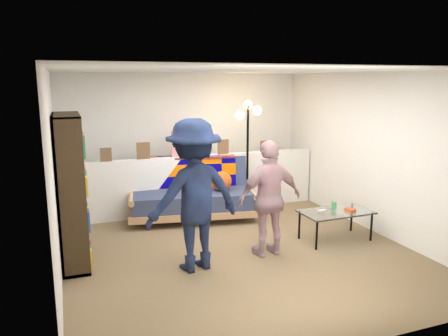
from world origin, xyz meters
name	(u,v)px	position (x,y,z in m)	size (l,w,h in m)	color
ground	(234,247)	(0.00, 0.00, 0.00)	(5.00, 5.00, 0.00)	brown
room_shell	(222,124)	(0.00, 0.47, 1.67)	(4.60, 5.05, 2.45)	silver
half_wall_ledge	(196,184)	(0.00, 1.80, 0.50)	(4.45, 0.15, 1.00)	silver
ledge_decor	(183,146)	(-0.23, 1.78, 1.18)	(2.97, 0.02, 0.45)	brown
futon_sofa	(193,194)	(-0.15, 1.48, 0.41)	(2.20, 1.31, 0.89)	tan
bookshelf	(71,196)	(-2.08, 0.23, 0.88)	(0.31, 0.94, 1.89)	black
coffee_table	(336,213)	(1.49, -0.23, 0.40)	(1.03, 0.58, 0.53)	black
floor_lamp	(248,133)	(0.89, 1.60, 1.37)	(0.41, 0.36, 1.93)	black
person_left	(194,195)	(-0.70, -0.44, 0.92)	(1.19, 0.69, 1.85)	black
person_right	(270,199)	(0.35, -0.38, 0.77)	(0.90, 0.37, 1.53)	pink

